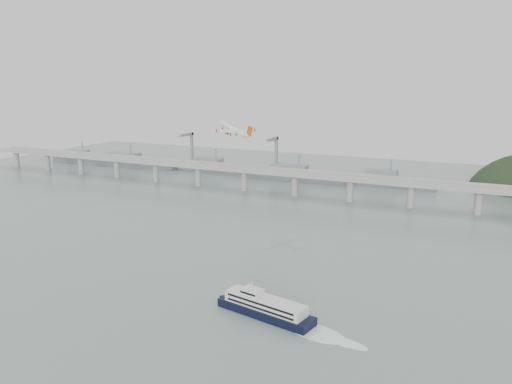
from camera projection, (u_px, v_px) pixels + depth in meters
The scene contains 5 objects.
ground at pixel (211, 282), 255.91m from camera, with size 900.00×900.00×0.00m, color slate.
bridge at pixel (326, 179), 429.14m from camera, with size 800.00×22.00×23.90m.
distant_fleet at pixel (210, 167), 552.94m from camera, with size 453.00×60.90×40.00m.
ferry at pixel (265, 307), 218.48m from camera, with size 75.27×24.31×14.32m.
airliner at pixel (234, 130), 343.87m from camera, with size 35.35×33.24×12.83m.
Camera 1 is at (122.67, -206.92, 101.48)m, focal length 35.00 mm.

